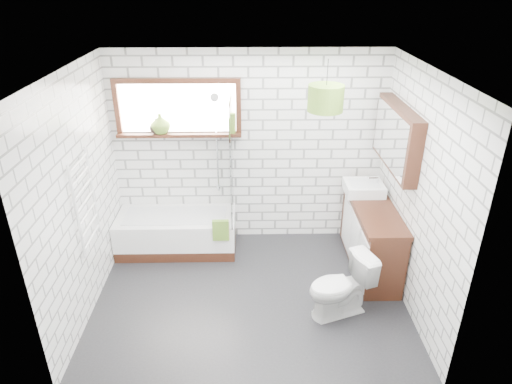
{
  "coord_description": "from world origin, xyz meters",
  "views": [
    {
      "loc": [
        -0.01,
        -4.11,
        3.31
      ],
      "look_at": [
        0.07,
        0.25,
        1.17
      ],
      "focal_mm": 32.0,
      "sensor_mm": 36.0,
      "label": 1
    }
  ],
  "objects_px": {
    "basin": "(364,188)",
    "toilet": "(340,287)",
    "pendant": "(326,98)",
    "vanity": "(371,235)",
    "bathtub": "(177,232)"
  },
  "relations": [
    {
      "from": "basin",
      "to": "toilet",
      "type": "xyz_separation_m",
      "value": [
        -0.47,
        -1.22,
        -0.55
      ]
    },
    {
      "from": "pendant",
      "to": "vanity",
      "type": "bearing_deg",
      "value": 1.2
    },
    {
      "from": "bathtub",
      "to": "toilet",
      "type": "xyz_separation_m",
      "value": [
        1.87,
        -1.29,
        0.1
      ]
    },
    {
      "from": "pendant",
      "to": "toilet",
      "type": "bearing_deg",
      "value": -81.43
    },
    {
      "from": "basin",
      "to": "pendant",
      "type": "xyz_separation_m",
      "value": [
        -0.6,
        -0.34,
        1.21
      ]
    },
    {
      "from": "basin",
      "to": "pendant",
      "type": "relative_size",
      "value": 1.23
    },
    {
      "from": "bathtub",
      "to": "basin",
      "type": "bearing_deg",
      "value": -1.7
    },
    {
      "from": "vanity",
      "to": "pendant",
      "type": "distance_m",
      "value": 1.81
    },
    {
      "from": "bathtub",
      "to": "vanity",
      "type": "xyz_separation_m",
      "value": [
        2.41,
        -0.4,
        0.17
      ]
    },
    {
      "from": "bathtub",
      "to": "basin",
      "type": "distance_m",
      "value": 2.44
    },
    {
      "from": "vanity",
      "to": "bathtub",
      "type": "bearing_deg",
      "value": 170.59
    },
    {
      "from": "pendant",
      "to": "basin",
      "type": "bearing_deg",
      "value": 29.58
    },
    {
      "from": "bathtub",
      "to": "pendant",
      "type": "xyz_separation_m",
      "value": [
        1.74,
        -0.41,
        1.86
      ]
    },
    {
      "from": "vanity",
      "to": "basin",
      "type": "relative_size",
      "value": 3.13
    },
    {
      "from": "toilet",
      "to": "vanity",
      "type": "bearing_deg",
      "value": 129.39
    }
  ]
}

